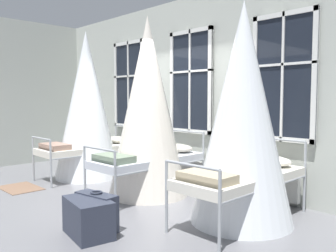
{
  "coord_description": "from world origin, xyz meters",
  "views": [
    {
      "loc": [
        4.37,
        -3.46,
        1.55
      ],
      "look_at": [
        0.53,
        0.26,
        1.15
      ],
      "focal_mm": 37.98,
      "sensor_mm": 36.0,
      "label": 1
    }
  ],
  "objects_px": {
    "cot_first": "(87,107)",
    "travel_trunk": "(88,217)",
    "suitcase_dark": "(97,212)",
    "cot_second": "(148,109)",
    "cot_third": "(243,116)"
  },
  "relations": [
    {
      "from": "cot_first",
      "to": "cot_second",
      "type": "relative_size",
      "value": 1.0
    },
    {
      "from": "cot_first",
      "to": "cot_second",
      "type": "distance_m",
      "value": 1.83
    },
    {
      "from": "suitcase_dark",
      "to": "travel_trunk",
      "type": "distance_m",
      "value": 0.19
    },
    {
      "from": "cot_third",
      "to": "suitcase_dark",
      "type": "relative_size",
      "value": 4.73
    },
    {
      "from": "cot_second",
      "to": "travel_trunk",
      "type": "xyz_separation_m",
      "value": [
        0.87,
        -1.65,
        -1.19
      ]
    },
    {
      "from": "suitcase_dark",
      "to": "travel_trunk",
      "type": "height_order",
      "value": "suitcase_dark"
    },
    {
      "from": "cot_third",
      "to": "travel_trunk",
      "type": "height_order",
      "value": "cot_third"
    },
    {
      "from": "cot_second",
      "to": "cot_third",
      "type": "relative_size",
      "value": 1.04
    },
    {
      "from": "cot_second",
      "to": "travel_trunk",
      "type": "bearing_deg",
      "value": -153.08
    },
    {
      "from": "travel_trunk",
      "to": "cot_first",
      "type": "bearing_deg",
      "value": 148.72
    },
    {
      "from": "cot_first",
      "to": "suitcase_dark",
      "type": "distance_m",
      "value": 3.23
    },
    {
      "from": "cot_first",
      "to": "travel_trunk",
      "type": "xyz_separation_m",
      "value": [
        2.7,
        -1.64,
        -1.19
      ]
    },
    {
      "from": "travel_trunk",
      "to": "cot_second",
      "type": "bearing_deg",
      "value": 117.79
    },
    {
      "from": "cot_first",
      "to": "cot_second",
      "type": "xyz_separation_m",
      "value": [
        1.83,
        0.01,
        -0.0
      ]
    },
    {
      "from": "cot_first",
      "to": "cot_second",
      "type": "bearing_deg",
      "value": -88.26
    }
  ]
}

